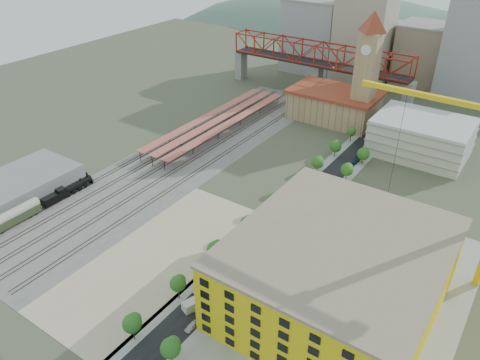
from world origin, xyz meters
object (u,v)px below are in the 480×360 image
Objects in this scene: coach at (13,217)px; site_trailer_d at (281,222)px; construction_building at (337,273)px; car_0 at (199,289)px; site_trailer_a at (200,301)px; clock_tower at (368,61)px; site_trailer_b at (226,275)px; site_trailer_c at (252,250)px; locomotive at (69,190)px.

coach is 79.48m from site_trailer_d.
car_0 is (-29.00, -15.25, -8.73)m from construction_building.
site_trailer_a is (66.00, 5.92, -1.57)m from coach.
car_0 is (-3.00, 3.40, -0.56)m from site_trailer_a.
clock_tower is at bearing 112.46° from site_trailer_a.
site_trailer_b reaches higher than site_trailer_a.
site_trailer_c is at bearing 109.28° from site_trailer_b.
coach is at bearing -145.65° from site_trailer_c.
clock_tower reaches higher than site_trailer_d.
locomotive is 2.23× the size of site_trailer_a.
locomotive is 5.07× the size of car_0.
site_trailer_b is at bearing 14.12° from coach.
site_trailer_d reaches higher than car_0.
site_trailer_d is at bearing 109.28° from site_trailer_b.
site_trailer_a is at bearing -12.02° from locomotive.
site_trailer_a reaches higher than car_0.
construction_building is 95.45m from coach.
locomotive is 67.48m from site_trailer_a.
locomotive reaches higher than site_trailer_a.
coach is 66.28m from site_trailer_a.
coach is 1.70× the size of site_trailer_b.
coach is (-92.00, -24.57, -6.61)m from construction_building.
clock_tower is 118.71m from car_0.
site_trailer_c is at bearing 171.44° from construction_building.
coach is at bearing -166.34° from car_0.
construction_building reaches higher than site_trailer_b.
clock_tower is 1.03× the size of construction_building.
site_trailer_c reaches higher than car_0.
site_trailer_c reaches higher than site_trailer_d.
site_trailer_b is at bearing -92.90° from site_trailer_d.
site_trailer_b is 2.49× the size of car_0.
construction_building is at bearing 36.31° from site_trailer_b.
site_trailer_c is (0.00, 11.88, -0.02)m from site_trailer_b.
site_trailer_b is 7.91m from car_0.
coach is (0.00, -19.96, 0.92)m from locomotive.
clock_tower reaches higher than site_trailer_b.
site_trailer_c is at bearing 23.34° from coach.
construction_building is 2.51× the size of locomotive.
site_trailer_d is (0.00, 38.34, 0.03)m from site_trailer_a.
locomotive is 66.55m from site_trailer_c.
site_trailer_a is 0.93× the size of site_trailer_c.
coach reaches higher than site_trailer_c.
car_0 is at bearing -93.09° from site_trailer_b.
clock_tower reaches higher than car_0.
coach is at bearing -149.05° from site_trailer_d.
clock_tower is 85.24m from site_trailer_d.
coach is 4.23× the size of car_0.
clock_tower is 3.10× the size of coach.
construction_building is 12.73× the size of car_0.
construction_building reaches higher than coach.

